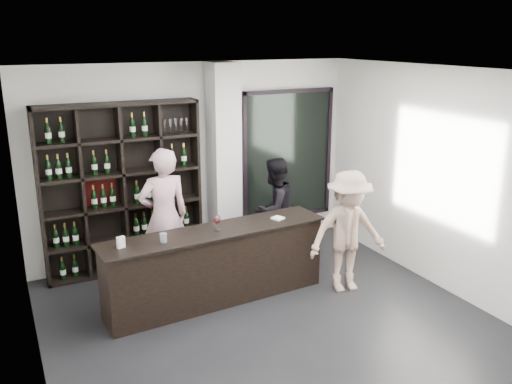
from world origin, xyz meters
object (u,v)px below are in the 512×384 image
tasting_counter (216,266)px  taster_black (274,209)px  wine_shelf (122,189)px  customer (348,232)px  taster_pink (164,217)px

tasting_counter → taster_black: taster_black is taller
wine_shelf → taster_black: (2.10, -0.56, -0.43)m
wine_shelf → tasting_counter: 1.82m
taster_black → customer: size_ratio=0.96×
customer → tasting_counter: bearing=174.7°
tasting_counter → wine_shelf: bearing=114.5°
taster_pink → wine_shelf: bearing=-59.6°
taster_pink → customer: (2.06, -1.28, -0.12)m
wine_shelf → taster_pink: 0.79m
tasting_counter → customer: bearing=-19.3°
wine_shelf → customer: 3.14m
tasting_counter → taster_black: (1.30, 0.91, 0.30)m
taster_black → customer: 1.41m
taster_black → taster_pink: bearing=-18.7°
customer → taster_pink: bearing=158.0°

